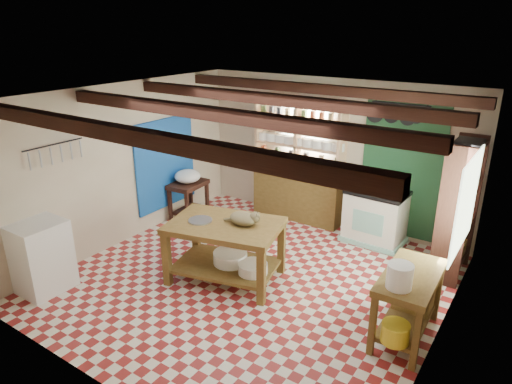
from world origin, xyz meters
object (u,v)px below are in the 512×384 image
Objects in this scene: work_table at (225,251)px; white_cabinet at (42,257)px; cat at (243,218)px; right_counter at (407,305)px; stove at (375,216)px; prep_table at (189,201)px.

work_table is 2.47m from white_cabinet.
right_counter is at bearing -22.96° from cat.
white_cabinet is (-3.22, -3.91, 0.04)m from stove.
stove is 0.95× the size of white_cabinet.
work_table is 2.52m from right_counter.
work_table is at bearing -39.69° from prep_table.
work_table is 2.66m from stove.
right_counter is 2.35m from cat.
cat is (0.23, 0.11, 0.52)m from work_table.
work_table is 1.63× the size of stove.
work_table is at bearing -178.62° from right_counter.
prep_table is (-1.86, 1.31, -0.07)m from work_table.
cat reaches higher than right_counter.
cat reaches higher than white_cabinet.
work_table is at bearing -118.14° from stove.
prep_table is 0.73× the size of white_cabinet.
white_cabinet is at bearing -94.93° from prep_table.
cat is at bearing -34.43° from prep_table.
right_counter is (4.40, 1.75, -0.08)m from white_cabinet.
cat reaches higher than prep_table.
white_cabinet reaches higher than work_table.
prep_table is at bearing 131.12° from work_table.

